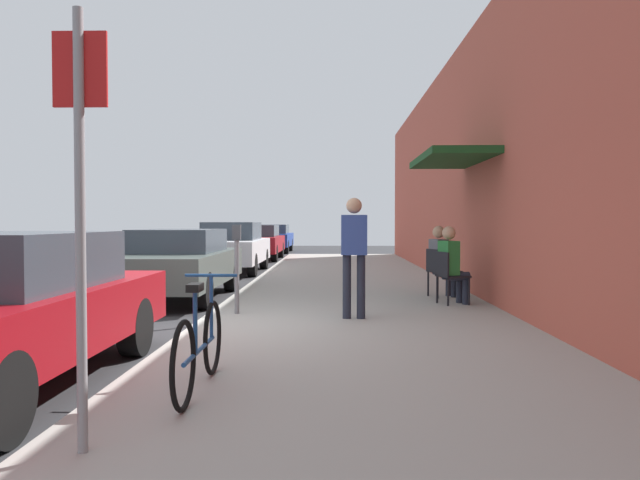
{
  "coord_description": "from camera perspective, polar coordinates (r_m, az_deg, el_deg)",
  "views": [
    {
      "loc": [
        1.88,
        -7.76,
        1.48
      ],
      "look_at": [
        1.58,
        5.99,
        1.07
      ],
      "focal_mm": 33.94,
      "sensor_mm": 36.0,
      "label": 1
    }
  ],
  "objects": [
    {
      "name": "ground_plane",
      "position": [
        8.12,
        -12.29,
        -8.84
      ],
      "size": [
        60.0,
        60.0,
        0.0
      ],
      "primitive_type": "plane",
      "color": "#2D2D30"
    },
    {
      "name": "sidewalk_slab",
      "position": [
        9.87,
        3.42,
        -6.58
      ],
      "size": [
        4.5,
        32.0,
        0.12
      ],
      "primitive_type": "cube",
      "color": "#9E9B93",
      "rests_on": "ground_plane"
    },
    {
      "name": "building_facade",
      "position": [
        10.21,
        17.14,
        7.83
      ],
      "size": [
        1.4,
        32.0,
        5.17
      ],
      "color": "#BC5442",
      "rests_on": "ground_plane"
    },
    {
      "name": "parked_car_1",
      "position": [
        11.89,
        -13.26,
        -2.08
      ],
      "size": [
        1.8,
        4.4,
        1.34
      ],
      "color": "#47514C",
      "rests_on": "ground_plane"
    },
    {
      "name": "parked_car_2",
      "position": [
        17.91,
        -8.32,
        -0.63
      ],
      "size": [
        1.8,
        4.4,
        1.48
      ],
      "color": "silver",
      "rests_on": "ground_plane"
    },
    {
      "name": "parked_car_3",
      "position": [
        23.96,
        -5.89,
        -0.15
      ],
      "size": [
        1.8,
        4.4,
        1.36
      ],
      "color": "maroon",
      "rests_on": "ground_plane"
    },
    {
      "name": "parked_car_4",
      "position": [
        29.61,
        -4.52,
        0.21
      ],
      "size": [
        1.8,
        4.4,
        1.36
      ],
      "color": "navy",
      "rests_on": "ground_plane"
    },
    {
      "name": "parking_meter",
      "position": [
        9.03,
        -7.85,
        -2.08
      ],
      "size": [
        0.12,
        0.1,
        1.32
      ],
      "color": "slate",
      "rests_on": "sidewalk_slab"
    },
    {
      "name": "street_sign",
      "position": [
        3.8,
        -21.66,
        4.0
      ],
      "size": [
        0.32,
        0.06,
        2.6
      ],
      "color": "gray",
      "rests_on": "sidewalk_slab"
    },
    {
      "name": "bicycle_0",
      "position": [
        5.03,
        -11.27,
        -9.79
      ],
      "size": [
        0.46,
        1.71,
        0.9
      ],
      "color": "black",
      "rests_on": "sidewalk_slab"
    },
    {
      "name": "cafe_chair_0",
      "position": [
        10.22,
        12.03,
        -3.14
      ],
      "size": [
        0.55,
        0.55,
        0.87
      ],
      "color": "black",
      "rests_on": "sidewalk_slab"
    },
    {
      "name": "seated_patron_0",
      "position": [
        10.23,
        12.33,
        -2.06
      ],
      "size": [
        0.51,
        0.46,
        1.29
      ],
      "color": "#232838",
      "rests_on": "sidewalk_slab"
    },
    {
      "name": "cafe_chair_1",
      "position": [
        11.17,
        11.1,
        -2.73
      ],
      "size": [
        0.55,
        0.55,
        0.87
      ],
      "color": "black",
      "rests_on": "sidewalk_slab"
    },
    {
      "name": "seated_patron_1",
      "position": [
        11.18,
        11.38,
        -1.74
      ],
      "size": [
        0.5,
        0.46,
        1.29
      ],
      "color": "#232838",
      "rests_on": "sidewalk_slab"
    },
    {
      "name": "pedestrian_standing",
      "position": [
        8.5,
        3.22,
        -0.73
      ],
      "size": [
        0.36,
        0.22,
        1.7
      ],
      "color": "#232838",
      "rests_on": "sidewalk_slab"
    }
  ]
}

